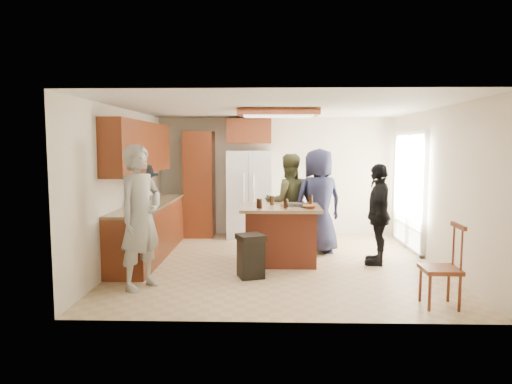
{
  "coord_description": "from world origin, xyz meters",
  "views": [
    {
      "loc": [
        -0.15,
        -7.28,
        1.91
      ],
      "look_at": [
        -0.36,
        0.14,
        1.15
      ],
      "focal_mm": 32.0,
      "sensor_mm": 36.0,
      "label": 1
    }
  ],
  "objects_px": {
    "person_front_left": "(141,217)",
    "refrigerator": "(249,194)",
    "trash_bin": "(251,256)",
    "spindle_chair": "(442,269)",
    "person_counter": "(141,211)",
    "kitchen_island": "(280,234)",
    "person_behind_right": "(318,201)",
    "person_behind_left": "(288,203)",
    "person_side_right": "(378,214)"
  },
  "relations": [
    {
      "from": "person_side_right",
      "to": "person_behind_left",
      "type": "bearing_deg",
      "value": -108.01
    },
    {
      "from": "person_behind_left",
      "to": "refrigerator",
      "type": "relative_size",
      "value": 0.98
    },
    {
      "from": "person_front_left",
      "to": "refrigerator",
      "type": "height_order",
      "value": "person_front_left"
    },
    {
      "from": "person_front_left",
      "to": "kitchen_island",
      "type": "bearing_deg",
      "value": -25.26
    },
    {
      "from": "trash_bin",
      "to": "spindle_chair",
      "type": "height_order",
      "value": "spindle_chair"
    },
    {
      "from": "person_behind_left",
      "to": "spindle_chair",
      "type": "height_order",
      "value": "person_behind_left"
    },
    {
      "from": "person_side_right",
      "to": "spindle_chair",
      "type": "relative_size",
      "value": 1.63
    },
    {
      "from": "trash_bin",
      "to": "person_counter",
      "type": "bearing_deg",
      "value": 150.75
    },
    {
      "from": "person_counter",
      "to": "person_behind_right",
      "type": "bearing_deg",
      "value": -95.95
    },
    {
      "from": "person_side_right",
      "to": "spindle_chair",
      "type": "xyz_separation_m",
      "value": [
        0.29,
        -1.95,
        -0.36
      ]
    },
    {
      "from": "trash_bin",
      "to": "spindle_chair",
      "type": "distance_m",
      "value": 2.58
    },
    {
      "from": "person_behind_right",
      "to": "trash_bin",
      "type": "distance_m",
      "value": 1.98
    },
    {
      "from": "person_counter",
      "to": "trash_bin",
      "type": "distance_m",
      "value": 2.22
    },
    {
      "from": "person_front_left",
      "to": "person_side_right",
      "type": "bearing_deg",
      "value": -40.19
    },
    {
      "from": "person_behind_left",
      "to": "person_behind_right",
      "type": "relative_size",
      "value": 0.95
    },
    {
      "from": "person_front_left",
      "to": "refrigerator",
      "type": "xyz_separation_m",
      "value": [
        1.3,
        3.47,
        -0.06
      ]
    },
    {
      "from": "person_behind_right",
      "to": "trash_bin",
      "type": "relative_size",
      "value": 2.95
    },
    {
      "from": "person_counter",
      "to": "kitchen_island",
      "type": "distance_m",
      "value": 2.38
    },
    {
      "from": "refrigerator",
      "to": "trash_bin",
      "type": "height_order",
      "value": "refrigerator"
    },
    {
      "from": "person_front_left",
      "to": "person_counter",
      "type": "bearing_deg",
      "value": 44.26
    },
    {
      "from": "kitchen_island",
      "to": "spindle_chair",
      "type": "relative_size",
      "value": 1.29
    },
    {
      "from": "person_behind_left",
      "to": "person_behind_right",
      "type": "xyz_separation_m",
      "value": [
        0.52,
        -0.2,
        0.05
      ]
    },
    {
      "from": "person_front_left",
      "to": "spindle_chair",
      "type": "xyz_separation_m",
      "value": [
        3.75,
        -0.61,
        -0.51
      ]
    },
    {
      "from": "person_behind_right",
      "to": "spindle_chair",
      "type": "relative_size",
      "value": 1.87
    },
    {
      "from": "person_front_left",
      "to": "person_behind_left",
      "type": "bearing_deg",
      "value": -13.88
    },
    {
      "from": "kitchen_island",
      "to": "trash_bin",
      "type": "distance_m",
      "value": 0.97
    },
    {
      "from": "refrigerator",
      "to": "spindle_chair",
      "type": "distance_m",
      "value": 4.77
    },
    {
      "from": "person_front_left",
      "to": "spindle_chair",
      "type": "bearing_deg",
      "value": -70.67
    },
    {
      "from": "person_behind_right",
      "to": "spindle_chair",
      "type": "distance_m",
      "value": 2.94
    },
    {
      "from": "person_counter",
      "to": "spindle_chair",
      "type": "height_order",
      "value": "person_counter"
    },
    {
      "from": "person_behind_left",
      "to": "kitchen_island",
      "type": "xyz_separation_m",
      "value": [
        -0.17,
        -0.87,
        -0.41
      ]
    },
    {
      "from": "refrigerator",
      "to": "kitchen_island",
      "type": "relative_size",
      "value": 1.41
    },
    {
      "from": "person_behind_right",
      "to": "refrigerator",
      "type": "height_order",
      "value": "person_behind_right"
    },
    {
      "from": "person_side_right",
      "to": "trash_bin",
      "type": "distance_m",
      "value": 2.23
    },
    {
      "from": "refrigerator",
      "to": "person_behind_left",
      "type": "bearing_deg",
      "value": -57.99
    },
    {
      "from": "person_front_left",
      "to": "person_counter",
      "type": "relative_size",
      "value": 1.18
    },
    {
      "from": "person_front_left",
      "to": "person_behind_right",
      "type": "xyz_separation_m",
      "value": [
        2.57,
        2.05,
        -0.03
      ]
    },
    {
      "from": "person_behind_right",
      "to": "kitchen_island",
      "type": "xyz_separation_m",
      "value": [
        -0.68,
        -0.66,
        -0.45
      ]
    },
    {
      "from": "person_behind_right",
      "to": "person_side_right",
      "type": "distance_m",
      "value": 1.13
    },
    {
      "from": "refrigerator",
      "to": "spindle_chair",
      "type": "xyz_separation_m",
      "value": [
        2.45,
        -4.07,
        -0.45
      ]
    },
    {
      "from": "person_behind_right",
      "to": "person_counter",
      "type": "xyz_separation_m",
      "value": [
        -3.02,
        -0.45,
        -0.11
      ]
    },
    {
      "from": "person_front_left",
      "to": "spindle_chair",
      "type": "distance_m",
      "value": 3.83
    },
    {
      "from": "person_counter",
      "to": "person_behind_left",
      "type": "bearing_deg",
      "value": -89.78
    },
    {
      "from": "person_behind_right",
      "to": "person_counter",
      "type": "relative_size",
      "value": 1.14
    },
    {
      "from": "person_counter",
      "to": "refrigerator",
      "type": "height_order",
      "value": "refrigerator"
    },
    {
      "from": "person_counter",
      "to": "trash_bin",
      "type": "bearing_deg",
      "value": -133.66
    },
    {
      "from": "person_behind_left",
      "to": "trash_bin",
      "type": "height_order",
      "value": "person_behind_left"
    },
    {
      "from": "person_behind_left",
      "to": "kitchen_island",
      "type": "relative_size",
      "value": 1.38
    },
    {
      "from": "person_counter",
      "to": "trash_bin",
      "type": "relative_size",
      "value": 2.59
    },
    {
      "from": "person_behind_left",
      "to": "refrigerator",
      "type": "distance_m",
      "value": 1.43
    }
  ]
}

